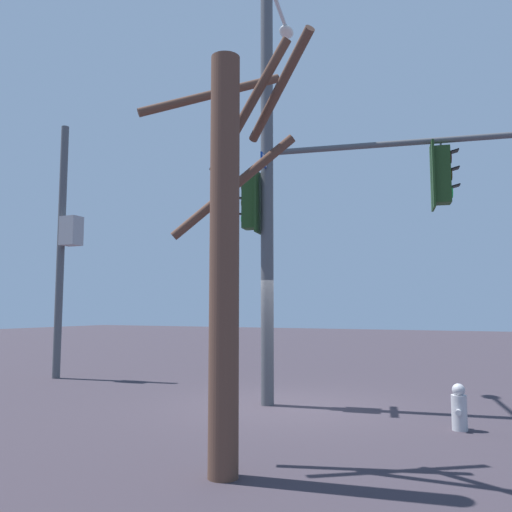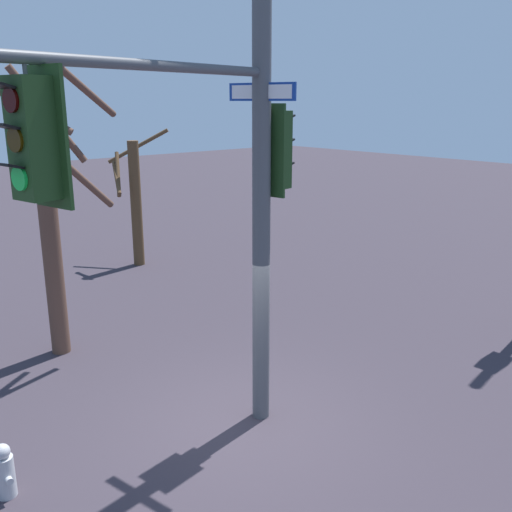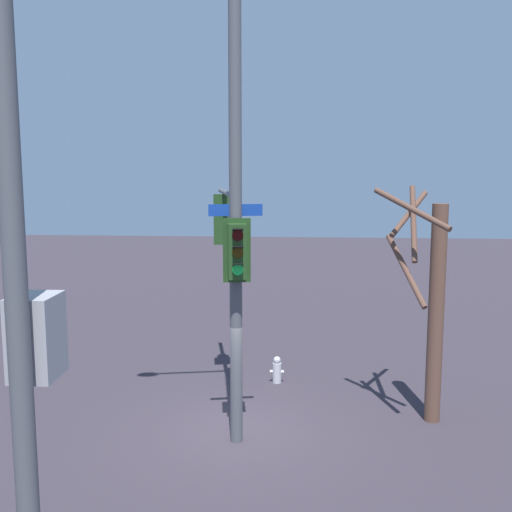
{
  "view_description": "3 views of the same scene",
  "coord_description": "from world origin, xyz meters",
  "views": [
    {
      "loc": [
        9.84,
        4.0,
        1.91
      ],
      "look_at": [
        0.47,
        -0.45,
        2.96
      ],
      "focal_mm": 36.89,
      "sensor_mm": 36.0,
      "label": 1
    },
    {
      "loc": [
        -5.89,
        4.88,
        4.81
      ],
      "look_at": [
        -0.18,
        -0.12,
        2.71
      ],
      "focal_mm": 39.55,
      "sensor_mm": 36.0,
      "label": 2
    },
    {
      "loc": [
        1.39,
        -12.56,
        5.71
      ],
      "look_at": [
        0.43,
        -0.24,
        3.97
      ],
      "focal_mm": 42.42,
      "sensor_mm": 36.0,
      "label": 3
    }
  ],
  "objects": [
    {
      "name": "fire_hydrant",
      "position": [
        0.73,
        3.26,
        0.34
      ],
      "size": [
        0.38,
        0.24,
        0.73
      ],
      "color": "#B2B2B7",
      "rests_on": "ground"
    },
    {
      "name": "secondary_pole_assembly",
      "position": [
        -1.19,
        -7.26,
        3.78
      ],
      "size": [
        0.43,
        0.74,
        7.2
      ],
      "rotation": [
        0.0,
        0.0,
        1.59
      ],
      "color": "#4C4F54",
      "rests_on": "ground"
    },
    {
      "name": "main_signal_pole_assembly",
      "position": [
        -0.2,
        0.16,
        4.91
      ],
      "size": [
        3.15,
        5.51,
        9.48
      ],
      "rotation": [
        0.0,
        0.0,
        1.77
      ],
      "color": "#4C4F54",
      "rests_on": "ground"
    },
    {
      "name": "ground_plane",
      "position": [
        0.0,
        0.0,
        0.0
      ],
      "size": [
        80.0,
        80.0,
        0.0
      ],
      "primitive_type": "plane",
      "color": "#332C35"
    },
    {
      "name": "bare_tree_behind_pole",
      "position": [
        4.3,
        0.98,
        2.81
      ],
      "size": [
        1.64,
        2.58,
        5.39
      ],
      "color": "brown",
      "rests_on": "ground"
    }
  ]
}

